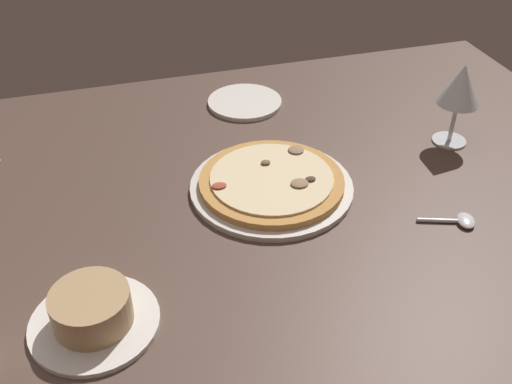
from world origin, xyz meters
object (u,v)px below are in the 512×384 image
at_px(ramekin_on_saucer, 92,313).
at_px(side_plate, 245,102).
at_px(wine_glass_far, 461,87).
at_px(spoon, 460,221).
at_px(pizza_main, 272,183).

relative_size(ramekin_on_saucer, side_plate, 1.09).
bearing_deg(ramekin_on_saucer, wine_glass_far, -158.41).
height_order(ramekin_on_saucer, side_plate, ramekin_on_saucer).
bearing_deg(spoon, pizza_main, -33.30).
bearing_deg(wine_glass_far, side_plate, -37.17).
xyz_separation_m(pizza_main, spoon, (-0.26, 0.17, -0.01)).
distance_m(wine_glass_far, side_plate, 0.43).
bearing_deg(pizza_main, side_plate, -96.94).
height_order(ramekin_on_saucer, wine_glass_far, wine_glass_far).
relative_size(pizza_main, spoon, 2.98).
height_order(pizza_main, wine_glass_far, wine_glass_far).
bearing_deg(side_plate, ramekin_on_saucer, 56.41).
distance_m(pizza_main, ramekin_on_saucer, 0.38).
bearing_deg(ramekin_on_saucer, side_plate, -123.59).
bearing_deg(side_plate, pizza_main, 83.06).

